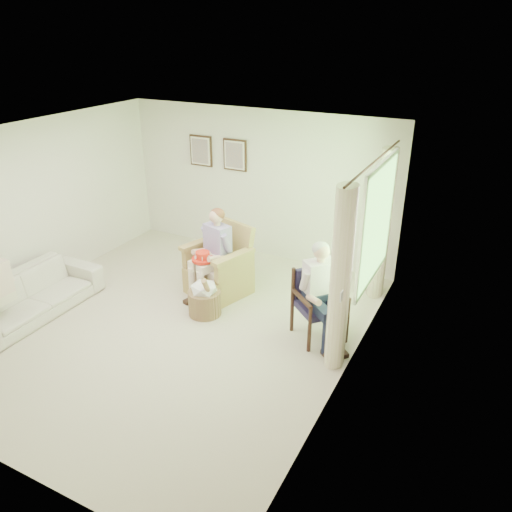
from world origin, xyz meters
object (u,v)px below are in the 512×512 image
Objects in this scene: wicker_armchair at (220,272)px; person_wicker at (214,248)px; wood_armchair at (322,301)px; person_dark at (319,287)px; sofa at (30,296)px; hatbox at (205,298)px; red_hat at (203,257)px.

wicker_armchair is 0.49m from person_wicker.
wood_armchair is 0.32m from person_dark.
person_wicker is 1.02× the size of person_dark.
person_wicker reaches higher than wicker_armchair.
sofa is at bearing -121.23° from wicker_armchair.
person_wicker is 1.86m from person_dark.
sofa is 4.13m from person_dark.
person_wicker is at bearing -72.47° from wicker_armchair.
sofa is at bearing -152.84° from hatbox.
sofa is at bearing 151.57° from wood_armchair.
red_hat is (-1.90, 0.05, 0.21)m from wood_armchair.
person_wicker reaches higher than sofa.
person_wicker is 0.77m from hatbox.
person_dark is at bearing 1.01° from wicker_armchair.
person_wicker reaches higher than hatbox.
person_dark is at bearing -71.79° from sofa.
wicker_armchair is at bearing 114.81° from person_dark.
person_wicker is (-0.00, -0.14, 0.46)m from wicker_armchair.
wood_armchair is 1.71m from hatbox.
wicker_armchair is 0.81× the size of person_dark.
hatbox is at bearing 136.10° from person_dark.
sofa is 6.40× the size of red_hat.
wicker_armchair is at bearing 102.39° from hatbox.
wood_armchair is 1.91m from red_hat.
person_wicker is at bearing 119.07° from person_dark.
person_dark is (-0.00, -0.16, 0.27)m from wood_armchair.
red_hat is (-0.08, -0.34, 0.38)m from wicker_armchair.
red_hat is at bearing 125.19° from person_dark.
person_dark is 1.91m from red_hat.
sofa is 3.02× the size of hatbox.
wicker_armchair is 1.57× the size of hatbox.
person_wicker is at bearing 123.80° from wood_armchair.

